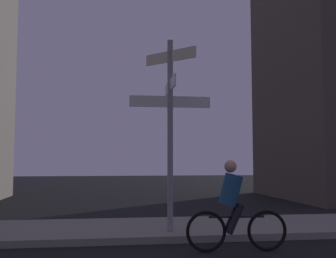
% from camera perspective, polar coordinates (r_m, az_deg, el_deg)
% --- Properties ---
extents(sidewalk_kerb, '(40.00, 2.65, 0.14)m').
position_cam_1_polar(sidewalk_kerb, '(9.51, 5.37, -13.75)').
color(sidewalk_kerb, gray).
rests_on(sidewalk_kerb, ground_plane).
extents(signpost, '(1.74, 1.40, 4.05)m').
position_cam_1_polar(signpost, '(8.54, 0.31, 1.88)').
color(signpost, gray).
rests_on(signpost, sidewalk_kerb).
extents(cyclist, '(1.82, 0.35, 1.61)m').
position_cam_1_polar(cyclist, '(7.38, 9.30, -11.11)').
color(cyclist, black).
rests_on(cyclist, ground_plane).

